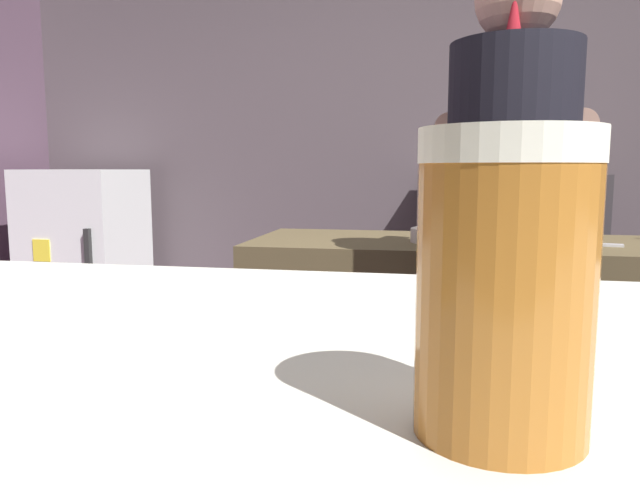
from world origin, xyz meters
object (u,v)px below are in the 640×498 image
object	(u,v)px
bottle_hot_sauce	(581,160)
pint_glass_near	(504,285)
chefs_knife	(583,244)
bottle_olive_oil	(590,156)
bartender	(508,231)
mixing_bowl	(436,235)
mini_fridge	(86,268)

from	to	relation	value
bottle_hot_sauce	pint_glass_near	bearing A→B (deg)	-102.48
chefs_knife	bottle_olive_oil	xyz separation A→B (m)	(0.30, 1.30, 0.31)
bottle_olive_oil	bartender	bearing A→B (deg)	-108.77
mixing_bowl	chefs_knife	world-z (taller)	mixing_bowl
bottle_hot_sauce	bottle_olive_oil	world-z (taller)	bottle_olive_oil
mini_fridge	bartender	xyz separation A→B (m)	(2.20, -1.47, 0.41)
chefs_knife	bottle_olive_oil	bearing A→B (deg)	86.87
bartender	pint_glass_near	xyz separation A→B (m)	(-0.16, -1.44, 0.12)
pint_glass_near	bottle_olive_oil	xyz separation A→B (m)	(0.74, 3.15, 0.11)
bartender	bottle_olive_oil	distance (m)	1.82
bartender	mixing_bowl	distance (m)	0.45
pint_glass_near	bottle_olive_oil	size ratio (longest dim) A/B	0.51
mixing_bowl	bottle_olive_oil	bearing A→B (deg)	59.45
chefs_knife	pint_glass_near	size ratio (longest dim) A/B	1.91
chefs_knife	bottle_olive_oil	distance (m)	1.37
mixing_bowl	bottle_hot_sauce	world-z (taller)	bottle_hot_sauce
mini_fridge	bottle_olive_oil	bearing A→B (deg)	4.99
bottle_hot_sauce	mixing_bowl	bearing A→B (deg)	-120.64
chefs_knife	bottle_hot_sauce	xyz separation A→B (m)	(0.23, 1.18, 0.29)
bartender	mixing_bowl	bearing A→B (deg)	36.50
bartender	bottle_hot_sauce	bearing A→B (deg)	-7.28
pint_glass_near	mini_fridge	bearing A→B (deg)	125.10
mini_fridge	bottle_olive_oil	world-z (taller)	bottle_olive_oil
mini_fridge	bottle_olive_oil	size ratio (longest dim) A/B	4.68
mini_fridge	bottle_hot_sauce	distance (m)	2.79
chefs_knife	pint_glass_near	distance (m)	1.91
pint_glass_near	bartender	bearing A→B (deg)	83.75
bottle_hot_sauce	bottle_olive_oil	size ratio (longest dim) A/B	0.76
mixing_bowl	chefs_knife	distance (m)	0.47
mixing_bowl	bottle_olive_oil	size ratio (longest dim) A/B	0.71
mini_fridge	pint_glass_near	world-z (taller)	pint_glass_near
mixing_bowl	bottle_olive_oil	distance (m)	1.55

